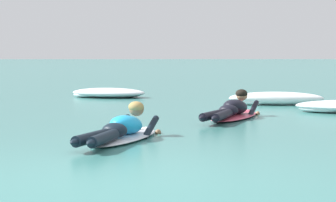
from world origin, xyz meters
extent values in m
plane|color=#387A75|center=(0.00, 10.00, 0.00)|extent=(120.00, 120.00, 0.00)
ellipsoid|color=silver|center=(0.02, 2.87, 0.04)|extent=(1.16, 2.02, 0.07)
ellipsoid|color=silver|center=(0.33, 3.75, 0.05)|extent=(0.25, 0.25, 0.06)
ellipsoid|color=#1E9EDB|center=(0.04, 2.92, 0.20)|extent=(0.61, 0.80, 0.35)
ellipsoid|color=black|center=(-0.10, 2.53, 0.17)|extent=(0.41, 0.38, 0.20)
cylinder|color=black|center=(-0.36, 2.03, 0.14)|extent=(0.44, 0.80, 0.14)
ellipsoid|color=black|center=(-0.52, 1.66, 0.14)|extent=(0.17, 0.24, 0.08)
cylinder|color=black|center=(-0.21, 1.98, 0.14)|extent=(0.36, 0.82, 0.14)
ellipsoid|color=black|center=(-0.32, 1.59, 0.14)|extent=(0.17, 0.24, 0.08)
cylinder|color=black|center=(-0.04, 3.36, 0.12)|extent=(0.27, 0.55, 0.32)
sphere|color=#8C6647|center=(0.08, 3.70, 0.02)|extent=(0.09, 0.09, 0.09)
cylinder|color=black|center=(0.37, 3.19, 0.12)|extent=(0.27, 0.55, 0.32)
sphere|color=#8C6647|center=(0.48, 3.52, 0.02)|extent=(0.09, 0.09, 0.09)
sphere|color=#8C6647|center=(0.17, 3.31, 0.38)|extent=(0.21, 0.21, 0.21)
ellipsoid|color=#AD894C|center=(0.17, 3.29, 0.41)|extent=(0.27, 0.26, 0.16)
ellipsoid|color=#E54C66|center=(1.86, 5.69, 0.04)|extent=(1.32, 2.03, 0.07)
ellipsoid|color=#E54C66|center=(2.23, 6.54, 0.05)|extent=(0.27, 0.27, 0.06)
ellipsoid|color=black|center=(1.88, 5.73, 0.20)|extent=(0.65, 0.80, 0.35)
ellipsoid|color=black|center=(1.72, 5.36, 0.17)|extent=(0.42, 0.39, 0.20)
cylinder|color=black|center=(1.40, 4.84, 0.14)|extent=(0.53, 0.86, 0.14)
ellipsoid|color=black|center=(1.20, 4.44, 0.14)|extent=(0.18, 0.24, 0.08)
cylinder|color=black|center=(1.55, 4.78, 0.14)|extent=(0.44, 0.89, 0.14)
ellipsoid|color=black|center=(1.39, 4.36, 0.14)|extent=(0.18, 0.24, 0.08)
cylinder|color=black|center=(1.83, 6.17, 0.12)|extent=(0.31, 0.55, 0.32)
sphere|color=tan|center=(1.98, 6.51, 0.02)|extent=(0.09, 0.09, 0.09)
cylinder|color=black|center=(2.23, 5.98, 0.12)|extent=(0.31, 0.55, 0.32)
sphere|color=tan|center=(2.37, 6.30, 0.02)|extent=(0.09, 0.09, 0.09)
sphere|color=tan|center=(2.05, 6.11, 0.38)|extent=(0.21, 0.21, 0.21)
ellipsoid|color=black|center=(2.04, 6.09, 0.41)|extent=(0.28, 0.27, 0.16)
ellipsoid|color=white|center=(3.71, 6.74, 0.07)|extent=(1.10, 0.95, 0.13)
ellipsoid|color=white|center=(-0.68, 10.88, 0.12)|extent=(2.10, 1.54, 0.24)
ellipsoid|color=white|center=(-0.19, 10.89, 0.08)|extent=(0.74, 0.61, 0.17)
ellipsoid|color=white|center=(-1.26, 10.93, 0.07)|extent=(0.85, 0.80, 0.13)
ellipsoid|color=white|center=(3.12, 8.47, 0.14)|extent=(2.11, 0.73, 0.29)
ellipsoid|color=white|center=(3.64, 8.50, 0.10)|extent=(0.79, 0.55, 0.20)
ellipsoid|color=white|center=(2.50, 8.48, 0.08)|extent=(0.79, 0.54, 0.16)
camera|label=1|loc=(0.36, -6.36, 1.24)|focal=73.23mm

